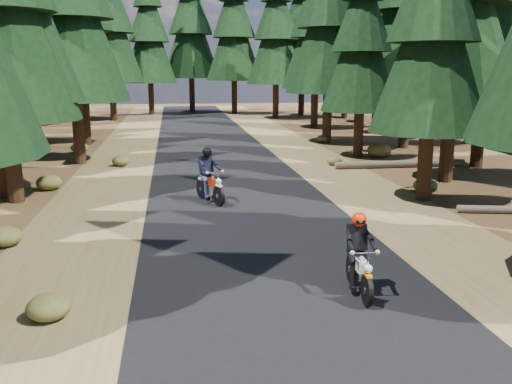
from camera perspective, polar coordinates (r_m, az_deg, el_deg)
ground at (r=13.83m, az=0.91°, el=-5.76°), size 120.00×120.00×0.00m
road at (r=18.60m, az=-1.58°, el=-1.04°), size 6.00×100.00×0.01m
shoulder_l at (r=18.64m, az=-15.76°, el=-1.49°), size 3.20×100.00×0.01m
shoulder_r at (r=19.67m, az=11.85°, el=-0.58°), size 3.20×100.00×0.01m
pine_forest at (r=34.29m, az=-5.06°, el=18.22°), size 34.59×55.08×16.32m
log_near at (r=25.98m, az=14.23°, el=2.73°), size 5.94×0.33×0.32m
understory_shrubs at (r=22.38m, az=0.49°, el=1.93°), size 15.91×30.77×0.72m
rider_lead at (r=11.20m, az=10.29°, el=-7.47°), size 0.64×1.80×1.58m
rider_follow at (r=18.56m, az=-4.63°, el=0.76°), size 1.29×2.07×1.78m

